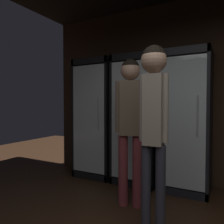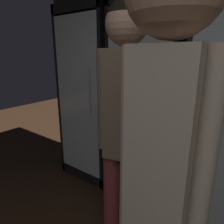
{
  "view_description": "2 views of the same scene",
  "coord_description": "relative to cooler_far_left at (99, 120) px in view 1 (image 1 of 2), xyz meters",
  "views": [
    {
      "loc": [
        0.01,
        -0.51,
        1.22
      ],
      "look_at": [
        -1.62,
        2.5,
        1.1
      ],
      "focal_mm": 35.67,
      "sensor_mm": 36.0,
      "label": 1
    },
    {
      "loc": [
        -0.42,
        0.93,
        1.46
      ],
      "look_at": [
        -1.48,
        2.34,
        0.95
      ],
      "focal_mm": 32.8,
      "sensor_mm": 36.0,
      "label": 2
    }
  ],
  "objects": [
    {
      "name": "shopper_far",
      "position": [
        1.4,
        -1.33,
        0.21
      ],
      "size": [
        0.27,
        0.23,
        1.74
      ],
      "color": "#2D2D38",
      "rests_on": "ground"
    },
    {
      "name": "cooler_far_left",
      "position": [
        0.0,
        0.0,
        0.0
      ],
      "size": [
        0.67,
        0.58,
        1.96
      ],
      "color": "black",
      "rests_on": "ground"
    },
    {
      "name": "cooler_left",
      "position": [
        0.72,
        -0.0,
        0.0
      ],
      "size": [
        0.67,
        0.58,
        1.96
      ],
      "color": "black",
      "rests_on": "ground"
    },
    {
      "name": "cooler_center",
      "position": [
        1.45,
        0.0,
        0.01
      ],
      "size": [
        0.67,
        0.58,
        1.96
      ],
      "color": "black",
      "rests_on": "ground"
    },
    {
      "name": "shopper_near",
      "position": [
        0.96,
        -0.85,
        0.14
      ],
      "size": [
        0.35,
        0.23,
        1.75
      ],
      "color": "brown",
      "rests_on": "ground"
    }
  ]
}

